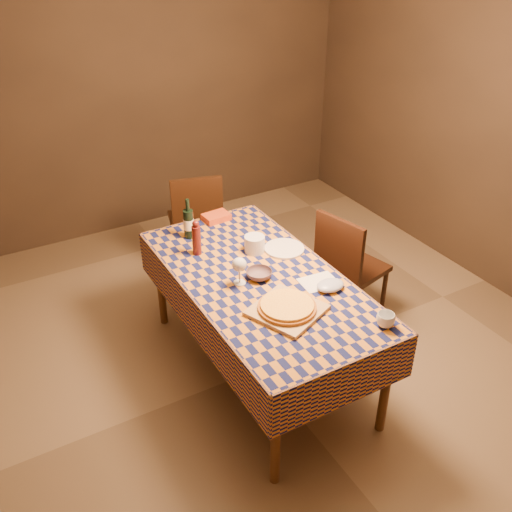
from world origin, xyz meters
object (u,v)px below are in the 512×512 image
cutting_board (287,310)px  wine_bottle (189,223)px  chair_far (196,217)px  white_plate (284,249)px  bowl (259,274)px  chair_right (347,264)px  dining_table (260,287)px  pizza (287,306)px

cutting_board → wine_bottle: 1.09m
chair_far → white_plate: bearing=-83.2°
wine_bottle → chair_far: 0.85m
bowl → wine_bottle: 0.72m
cutting_board → white_plate: 0.70m
bowl → chair_right: size_ratio=0.18×
dining_table → white_plate: (0.31, 0.21, 0.08)m
wine_bottle → chair_right: bearing=-27.6°
chair_far → pizza: bearing=-97.0°
pizza → white_plate: (0.36, 0.60, -0.03)m
dining_table → chair_right: 0.87m
dining_table → wine_bottle: wine_bottle is taller
wine_bottle → cutting_board: bearing=-83.1°
cutting_board → pizza: 0.03m
cutting_board → chair_right: (0.88, 0.55, -0.26)m
cutting_board → chair_right: bearing=32.2°
dining_table → cutting_board: size_ratio=5.03×
cutting_board → bowl: 0.39m
pizza → white_plate: pizza is taller
cutting_board → pizza: size_ratio=0.91×
pizza → wine_bottle: size_ratio=1.37×
dining_table → wine_bottle: bearing=104.3°
dining_table → chair_right: (0.83, 0.16, -0.17)m
cutting_board → bowl: size_ratio=2.24×
dining_table → chair_right: bearing=11.1°
cutting_board → dining_table: bearing=83.4°
dining_table → chair_far: size_ratio=1.98×
bowl → chair_right: chair_right is taller
cutting_board → chair_right: size_ratio=0.39×
chair_right → dining_table: bearing=-168.9°
white_plate → cutting_board: bearing=-120.8°
wine_bottle → chair_far: size_ratio=0.32×
wine_bottle → dining_table: bearing=-75.7°
cutting_board → white_plate: (0.36, 0.60, -0.00)m
white_plate → chair_right: 0.58m
dining_table → chair_far: bearing=82.8°
pizza → bowl: pizza is taller
chair_right → pizza: bearing=-147.8°
dining_table → wine_bottle: size_ratio=6.25×
dining_table → cutting_board: bearing=-96.6°
pizza → white_plate: bearing=59.2°
pizza → chair_right: 1.08m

